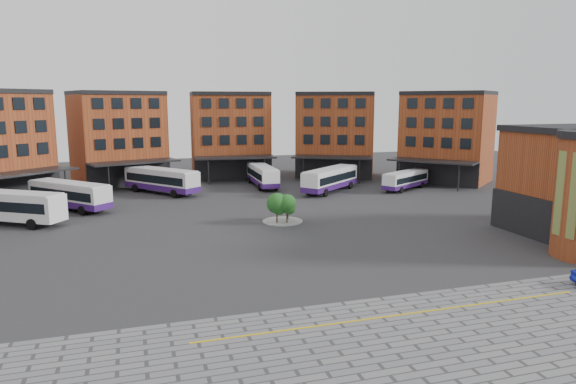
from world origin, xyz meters
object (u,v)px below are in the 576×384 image
object	(u,v)px
tree_island	(283,205)
bus_f	(406,180)
bus_c	(161,180)
bus_d	(263,175)
bus_a	(9,205)
bus_b	(69,195)
bus_e	(330,179)

from	to	relation	value
tree_island	bus_f	distance (m)	28.01
tree_island	bus_c	world-z (taller)	bus_c
tree_island	bus_c	size ratio (longest dim) A/B	0.38
bus_c	bus_d	size ratio (longest dim) A/B	1.02
bus_a	bus_b	size ratio (longest dim) A/B	1.12
bus_b	bus_c	distance (m)	14.03
bus_a	bus_b	world-z (taller)	bus_a
bus_a	bus_c	size ratio (longest dim) A/B	1.02
bus_f	bus_e	bearing A→B (deg)	-128.89
bus_a	bus_f	xyz separation A→B (m)	(51.64, 7.03, -0.59)
bus_a	bus_e	world-z (taller)	bus_a
bus_a	bus_d	size ratio (longest dim) A/B	1.04
bus_b	bus_f	world-z (taller)	bus_b
tree_island	bus_b	bearing A→B (deg)	148.03
bus_e	bus_a	bearing A→B (deg)	-117.97
bus_b	bus_d	distance (m)	28.41
bus_f	bus_b	bearing A→B (deg)	-119.57
tree_island	bus_b	world-z (taller)	bus_b
tree_island	bus_a	bearing A→B (deg)	163.94
bus_c	bus_a	bearing A→B (deg)	-177.35
bus_a	bus_d	xyz separation A→B (m)	(31.94, 16.04, -0.33)
bus_d	bus_e	world-z (taller)	bus_e
tree_island	bus_a	distance (m)	29.20
bus_a	bus_d	world-z (taller)	bus_a
tree_island	bus_e	world-z (taller)	bus_e
bus_a	bus_d	bearing A→B (deg)	-30.40
bus_e	bus_f	bearing A→B (deg)	41.67
bus_b	bus_e	world-z (taller)	bus_e
tree_island	bus_c	distance (m)	25.20
tree_island	bus_d	size ratio (longest dim) A/B	0.38
bus_e	bus_d	bearing A→B (deg)	-171.79
bus_a	tree_island	bearing A→B (deg)	-73.12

